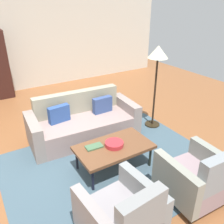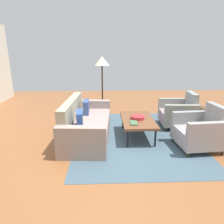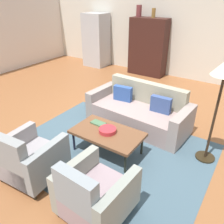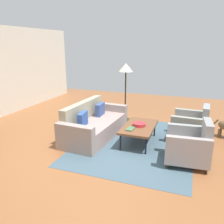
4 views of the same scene
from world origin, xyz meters
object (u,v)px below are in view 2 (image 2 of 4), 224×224
Objects in this scene: coffee_table at (138,120)px; fruit_bowl at (138,117)px; floor_lamp at (102,67)px; couch at (84,125)px; armchair_right at (180,114)px; book_stack at (134,123)px; armchair_left at (201,132)px; dog at (204,110)px.

fruit_bowl is (0.01, -0.00, 0.07)m from coffee_table.
fruit_bowl is at bearing -0.00° from coffee_table.
floor_lamp reaches higher than fruit_bowl.
armchair_right is (0.59, -2.35, 0.06)m from couch.
couch is at bearing 89.74° from coffee_table.
armchair_left is at bearing -103.40° from book_stack.
armchair_left is at bearing -95.36° from dog.
book_stack is at bearing -159.64° from floor_lamp.
floor_lamp is (1.48, 0.79, 0.99)m from fruit_bowl.
armchair_left is 1.19m from armchair_right.
couch is at bearing 106.98° from armchair_right.
armchair_left reaches higher than book_stack.
book_stack is at bearing 78.16° from couch.
armchair_right is (0.60, -1.17, -0.04)m from coffee_table.
armchair_right is 3.18× the size of book_stack.
fruit_bowl is 0.32m from book_stack.
couch is at bearing 90.04° from fruit_bowl.
armchair_right is at bearing -114.52° from floor_lamp.
armchair_right is 0.94m from dog.
couch is 1.11m from book_stack.
armchair_right is 0.51× the size of floor_lamp.
book_stack is at bearing 156.03° from fruit_bowl.
couch is at bearing 71.28° from armchair_left.
dog is (1.01, -3.20, 0.03)m from couch.
dog is (1.01, -2.01, -0.07)m from coffee_table.
fruit_bowl is at bearing 119.72° from armchair_right.
dog is at bearing -32.09° from armchair_left.
armchair_left is at bearing -136.82° from floor_lamp.
book_stack is (-0.29, 0.13, 0.05)m from coffee_table.
fruit_bowl is (-0.59, 1.17, 0.11)m from armchair_right.
book_stack is 0.41× the size of dog.
armchair_right is at bearing -55.74° from book_stack.
armchair_right is 1.31× the size of dog.
couch is 3.35m from dog.
book_stack is (-0.29, -1.06, 0.14)m from couch.
armchair_right reaches higher than coffee_table.
armchair_left and armchair_right have the same top height.
coffee_table is 1.36× the size of armchair_left.
book_stack is at bearing 72.20° from armchair_left.
fruit_bowl is 0.44× the size of dog.
coffee_table is 0.70× the size of floor_lamp.
armchair_right is 2.41m from floor_lamp.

